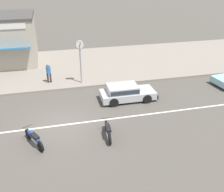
% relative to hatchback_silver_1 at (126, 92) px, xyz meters
% --- Properties ---
extents(ground_plane, '(160.00, 160.00, 0.00)m').
position_rel_hatchback_silver_1_xyz_m(ground_plane, '(-4.56, -2.21, -0.59)').
color(ground_plane, '#544F47').
extents(lane_centre_stripe, '(50.40, 0.14, 0.01)m').
position_rel_hatchback_silver_1_xyz_m(lane_centre_stripe, '(-4.56, -2.21, -0.59)').
color(lane_centre_stripe, silver).
rests_on(lane_centre_stripe, ground).
extents(kerb_strip, '(68.00, 10.00, 0.15)m').
position_rel_hatchback_silver_1_xyz_m(kerb_strip, '(-4.56, 7.56, -0.51)').
color(kerb_strip, gray).
rests_on(kerb_strip, ground).
extents(hatchback_silver_1, '(3.80, 1.75, 1.10)m').
position_rel_hatchback_silver_1_xyz_m(hatchback_silver_1, '(0.00, 0.00, 0.00)').
color(hatchback_silver_1, '#B7BABF').
rests_on(hatchback_silver_1, ground).
extents(motorcycle_0, '(0.56, 1.88, 0.80)m').
position_rel_hatchback_silver_1_xyz_m(motorcycle_0, '(-2.13, -3.91, -0.17)').
color(motorcycle_0, black).
rests_on(motorcycle_0, ground).
extents(motorcycle_1, '(1.04, 1.78, 0.80)m').
position_rel_hatchback_silver_1_xyz_m(motorcycle_1, '(-5.96, -3.72, -0.16)').
color(motorcycle_1, black).
rests_on(motorcycle_1, ground).
extents(street_clock, '(0.63, 0.22, 3.30)m').
position_rel_hatchback_silver_1_xyz_m(street_clock, '(-2.56, 3.34, 2.01)').
color(street_clock, '#9E9EA3').
rests_on(street_clock, kerb_strip).
extents(pedestrian_near_clock, '(0.34, 0.34, 1.54)m').
position_rel_hatchback_silver_1_xyz_m(pedestrian_near_clock, '(-4.97, 3.96, 0.45)').
color(pedestrian_near_clock, '#333338').
rests_on(pedestrian_near_clock, kerb_strip).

